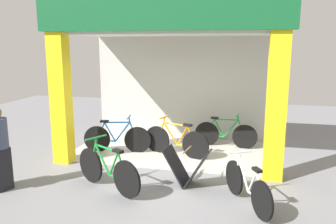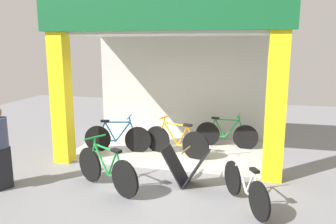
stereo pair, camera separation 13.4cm
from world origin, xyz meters
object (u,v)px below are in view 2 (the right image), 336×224
bicycle_inside_1 (226,134)px  bicycle_inside_2 (117,138)px  bicycle_parked_0 (106,170)px  bicycle_parked_1 (245,187)px  sandwich_board_sign (186,167)px  bicycle_inside_0 (176,141)px

bicycle_inside_1 → bicycle_inside_2: size_ratio=0.97×
bicycle_inside_2 → bicycle_parked_0: bearing=-73.3°
bicycle_inside_1 → bicycle_inside_2: bicycle_inside_2 is taller
bicycle_parked_1 → sandwich_board_sign: size_ratio=1.52×
bicycle_inside_2 → bicycle_parked_0: bicycle_parked_0 is taller
bicycle_inside_1 → sandwich_board_sign: 2.71m
bicycle_inside_1 → sandwich_board_sign: (-0.58, -2.65, 0.00)m
bicycle_inside_0 → bicycle_parked_0: (-0.86, -2.19, 0.00)m
bicycle_inside_1 → bicycle_parked_0: size_ratio=1.06×
bicycle_inside_1 → bicycle_parked_0: bicycle_parked_0 is taller
bicycle_parked_0 → sandwich_board_sign: bearing=20.6°
bicycle_inside_0 → bicycle_inside_1: bearing=41.3°
bicycle_inside_1 → bicycle_parked_1: size_ratio=1.16×
bicycle_parked_0 → sandwich_board_sign: 1.51m
bicycle_inside_2 → bicycle_parked_0: 2.23m
bicycle_parked_0 → bicycle_parked_1: bearing=-2.1°
bicycle_inside_0 → bicycle_parked_1: size_ratio=1.18×
bicycle_inside_2 → sandwich_board_sign: bearing=-38.1°
bicycle_parked_1 → sandwich_board_sign: bicycle_parked_1 is taller
bicycle_inside_2 → bicycle_inside_1: bearing=21.5°
bicycle_inside_0 → bicycle_inside_2: 1.50m
bicycle_inside_0 → sandwich_board_sign: (0.55, -1.66, -0.02)m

